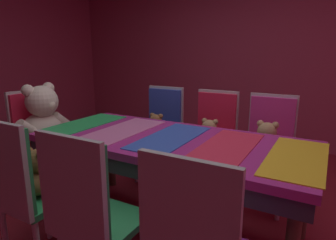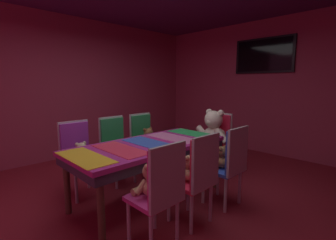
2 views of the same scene
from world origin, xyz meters
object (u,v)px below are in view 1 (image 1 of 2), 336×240
object	(u,v)px
chair_right_0	(269,139)
chair_left_1	(85,207)
teddy_right_1	(209,136)
chair_right_2	(163,124)
teddy_left_0	(207,229)
teddy_right_2	(156,128)
chair_right_1	(214,131)
chair_left_2	(19,183)
banquet_table	(171,149)
throne_chair	(34,130)
teddy_left_2	(40,175)
king_teddy_bear	(44,120)
teddy_right_0	(266,143)

from	to	relation	value
chair_right_0	chair_left_1	bearing A→B (deg)	-18.87
teddy_right_1	chair_right_2	world-z (taller)	chair_right_2
teddy_left_0	teddy_right_2	xyz separation A→B (m)	(1.38, 1.13, 0.00)
chair_right_1	chair_left_2	bearing A→B (deg)	-19.76
banquet_table	throne_chair	xyz separation A→B (m)	(0.00, 1.54, -0.06)
chair_left_1	throne_chair	bearing A→B (deg)	61.12
teddy_left_2	chair_right_1	size ratio (longest dim) A/B	0.33
teddy_right_2	king_teddy_bear	size ratio (longest dim) A/B	0.45
chair_right_0	teddy_right_0	bearing A→B (deg)	0.00
teddy_left_2	teddy_right_1	distance (m)	1.49
banquet_table	king_teddy_bear	world-z (taller)	king_teddy_bear
teddy_right_0	chair_right_1	xyz separation A→B (m)	(0.15, 0.52, -0.00)
teddy_right_2	king_teddy_bear	distance (m)	1.08
chair_left_1	chair_right_0	distance (m)	1.76
teddy_left_0	banquet_table	bearing A→B (deg)	39.64
banquet_table	chair_right_2	size ratio (longest dim) A/B	2.05
chair_right_0	king_teddy_bear	world-z (taller)	king_teddy_bear
chair_left_2	teddy_right_2	bearing A→B (deg)	-0.11
banquet_table	teddy_right_1	xyz separation A→B (m)	(0.68, -0.03, -0.07)
teddy_right_0	chair_right_2	distance (m)	1.12
chair_left_2	teddy_right_1	bearing A→B (deg)	-21.47
chair_left_2	chair_right_2	xyz separation A→B (m)	(1.67, -0.00, 0.00)
chair_left_1	chair_right_0	world-z (taller)	same
teddy_right_1	teddy_right_2	bearing A→B (deg)	-91.38
chair_left_1	chair_right_0	size ratio (longest dim) A/B	1.00
chair_left_1	chair_right_0	xyz separation A→B (m)	(1.66, -0.57, 0.00)
chair_right_1	teddy_right_1	size ratio (longest dim) A/B	3.27
teddy_left_2	chair_right_0	size ratio (longest dim) A/B	0.33
chair_left_2	banquet_table	bearing A→B (deg)	-34.33
banquet_table	chair_left_1	distance (m)	0.84
banquet_table	teddy_right_0	distance (m)	0.87
teddy_right_1	teddy_right_2	xyz separation A→B (m)	(0.01, 0.59, -0.01)
chair_right_1	chair_right_2	distance (m)	0.59
teddy_right_1	chair_right_0	bearing A→B (deg)	104.96
king_teddy_bear	teddy_left_2	bearing A→B (deg)	-40.10
banquet_table	chair_right_1	xyz separation A→B (m)	(0.83, -0.03, -0.06)
throne_chair	chair_right_1	bearing A→B (deg)	27.74
chair_right_2	chair_left_2	bearing A→B (deg)	-0.10
chair_right_0	chair_right_2	xyz separation A→B (m)	(0.02, 1.11, 0.00)
teddy_right_1	throne_chair	world-z (taller)	throne_chair
chair_right_2	throne_chair	size ratio (longest dim) A/B	1.00
teddy_right_0	king_teddy_bear	world-z (taller)	king_teddy_bear
banquet_table	teddy_right_0	size ratio (longest dim) A/B	5.89
chair_left_1	chair_left_2	world-z (taller)	same
chair_left_1	chair_right_0	bearing A→B (deg)	-18.87
chair_left_2	throne_chair	bearing A→B (deg)	49.70
teddy_left_2	teddy_right_1	size ratio (longest dim) A/B	1.09
teddy_left_0	teddy_right_0	distance (m)	1.36
chair_right_0	chair_left_2	bearing A→B (deg)	-34.00
king_teddy_bear	chair_right_0	bearing A→B (deg)	23.12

